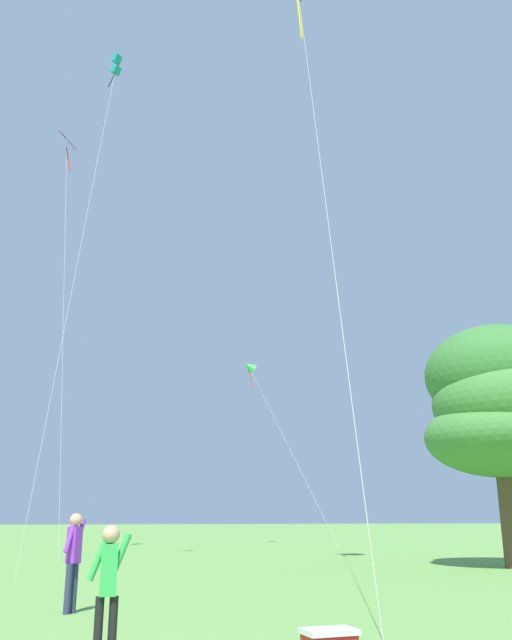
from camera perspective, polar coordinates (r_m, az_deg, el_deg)
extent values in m
cylinder|color=yellow|center=(27.31, 3.70, 24.74)|extent=(0.25, 0.24, 2.31)
cylinder|color=silver|center=(17.86, 5.45, 13.83)|extent=(3.32, 9.81, 21.31)
cone|color=green|center=(46.05, -0.58, -4.00)|extent=(1.04, 0.87, 1.03)
cylinder|color=red|center=(45.82, -0.45, -5.09)|extent=(0.23, 0.21, 1.16)
cylinder|color=silver|center=(41.94, 2.86, -10.87)|extent=(2.52, 7.87, 11.61)
cube|color=purple|center=(40.70, -15.83, 14.62)|extent=(1.24, 1.71, 1.38)
cylinder|color=#3F382D|center=(40.70, -15.83, 14.62)|extent=(1.10, 0.43, 0.77)
cylinder|color=red|center=(39.96, -15.75, 13.08)|extent=(0.39, 0.33, 1.57)
cylinder|color=silver|center=(32.73, -16.12, 0.87)|extent=(0.81, 7.52, 22.18)
cube|color=teal|center=(31.95, -11.82, 20.99)|extent=(0.50, 0.50, 0.42)
cube|color=teal|center=(31.61, -11.88, 20.17)|extent=(0.50, 0.50, 0.42)
cylinder|color=#3F382D|center=(31.78, -11.85, 20.58)|extent=(0.02, 0.02, 0.80)
cylinder|color=black|center=(31.17, -12.19, 19.48)|extent=(0.35, 0.29, 1.01)
cylinder|color=silver|center=(24.77, -15.07, 4.46)|extent=(2.25, 4.34, 20.58)
cylinder|color=#2D3351|center=(13.46, -15.28, -21.20)|extent=(0.11, 0.11, 0.85)
cylinder|color=#2D3351|center=(13.32, -15.77, -21.22)|extent=(0.11, 0.11, 0.85)
cube|color=purple|center=(13.35, -15.27, -18.03)|extent=(0.29, 0.29, 0.64)
cylinder|color=purple|center=(13.45, -14.85, -17.36)|extent=(0.26, 0.27, 0.60)
cylinder|color=purple|center=(13.24, -15.58, -17.33)|extent=(0.26, 0.27, 0.60)
sphere|color=tan|center=(13.34, -15.12, -16.16)|extent=(0.23, 0.23, 0.23)
cylinder|color=black|center=(8.60, -12.18, -24.61)|extent=(0.10, 0.10, 0.77)
cylinder|color=black|center=(8.60, -13.35, -24.55)|extent=(0.10, 0.10, 0.77)
cube|color=green|center=(8.53, -12.46, -20.11)|extent=(0.21, 0.20, 0.58)
cylinder|color=green|center=(8.52, -11.54, -19.20)|extent=(0.27, 0.11, 0.54)
cylinder|color=green|center=(8.52, -13.25, -19.10)|extent=(0.27, 0.11, 0.54)
sphere|color=tan|center=(8.51, -12.29, -17.47)|extent=(0.21, 0.21, 0.21)
cylinder|color=brown|center=(25.79, 20.50, -12.18)|extent=(0.63, 0.63, 6.33)
ellipsoid|color=#427F38|center=(25.80, 20.38, -9.36)|extent=(5.55, 5.55, 2.83)
ellipsoid|color=#427F38|center=(25.85, 20.71, -6.78)|extent=(5.33, 5.33, 3.33)
ellipsoid|color=#387533|center=(26.20, 19.74, -4.45)|extent=(5.06, 5.06, 3.66)
cube|color=white|center=(8.36, 6.27, -24.92)|extent=(0.60, 0.40, 0.06)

